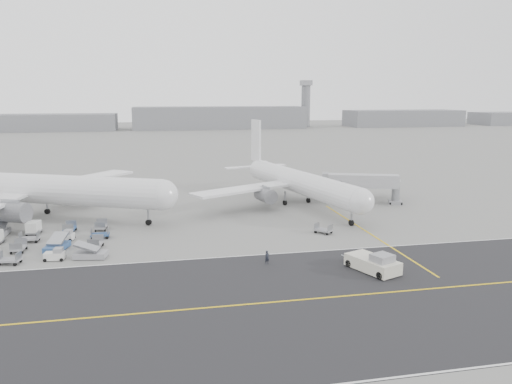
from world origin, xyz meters
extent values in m
plane|color=gray|center=(0.00, 0.00, 0.00)|extent=(700.00, 700.00, 0.00)
cube|color=#252528|center=(5.00, -18.00, 0.01)|extent=(220.00, 32.00, 0.02)
cube|color=gold|center=(5.00, -18.00, 0.03)|extent=(220.00, 0.30, 0.01)
cube|color=silver|center=(5.00, -2.20, 0.03)|extent=(220.00, 0.25, 0.01)
cube|color=gold|center=(30.00, 5.00, 0.02)|extent=(0.30, 40.00, 0.01)
cylinder|color=slate|center=(100.00, 265.00, 14.00)|extent=(6.00, 6.00, 28.00)
cube|color=gray|center=(100.00, 265.00, 29.50)|extent=(7.00, 7.00, 3.50)
cylinder|color=silver|center=(-22.26, 25.49, 5.33)|extent=(43.32, 23.79, 5.20)
sphere|color=silver|center=(-1.69, 15.95, 5.33)|extent=(5.09, 5.09, 5.09)
cube|color=silver|center=(-17.51, 38.37, 4.68)|extent=(19.92, 22.84, 0.45)
cylinder|color=slate|center=(-25.21, 16.49, 3.38)|extent=(6.37, 5.25, 3.22)
cylinder|color=slate|center=(-17.30, 33.55, 3.38)|extent=(6.37, 5.25, 3.22)
cylinder|color=black|center=(-4.20, 17.11, 0.49)|extent=(1.10, 0.87, 0.98)
cylinder|color=black|center=(-25.08, 23.35, 0.49)|extent=(1.10, 0.87, 0.98)
cylinder|color=black|center=(-22.45, 29.01, 0.49)|extent=(1.10, 0.87, 0.98)
cylinder|color=gray|center=(-4.20, 17.11, 1.85)|extent=(0.36, 0.36, 2.73)
cylinder|color=silver|center=(25.17, 26.70, 4.59)|extent=(13.20, 39.06, 4.48)
sphere|color=silver|center=(29.59, 7.68, 4.59)|extent=(4.39, 4.39, 4.39)
cone|color=silver|center=(20.53, 46.66, 4.93)|extent=(5.65, 8.34, 4.03)
cube|color=silver|center=(20.42, 47.12, 11.12)|extent=(1.46, 4.29, 9.53)
cube|color=silver|center=(16.54, 46.46, 5.04)|extent=(7.45, 3.71, 0.25)
cube|color=silver|center=(24.20, 48.24, 5.04)|extent=(7.45, 3.71, 0.25)
cube|color=silver|center=(13.47, 24.96, 4.03)|extent=(21.26, 14.00, 0.45)
cube|color=silver|center=(36.44, 30.30, 4.03)|extent=(21.51, 5.11, 0.45)
cylinder|color=slate|center=(17.49, 23.94, 2.91)|extent=(3.78, 5.27, 2.78)
cylinder|color=slate|center=(33.27, 27.61, 2.91)|extent=(3.78, 5.27, 2.78)
cylinder|color=black|center=(29.05, 10.00, 0.49)|extent=(0.71, 1.06, 0.97)
cylinder|color=black|center=(22.23, 27.49, 0.49)|extent=(0.71, 1.06, 0.97)
cylinder|color=black|center=(27.46, 28.70, 0.49)|extent=(0.71, 1.06, 0.97)
cylinder|color=gray|center=(29.05, 10.00, 1.66)|extent=(0.36, 0.36, 2.35)
cube|color=beige|center=(23.14, -11.21, 0.92)|extent=(5.53, 7.47, 1.52)
cube|color=gray|center=(23.70, -12.62, 2.07)|extent=(3.03, 2.91, 0.98)
cylinder|color=gray|center=(21.60, -7.37, 0.54)|extent=(1.21, 2.69, 0.17)
cylinder|color=black|center=(22.79, -14.15, 0.49)|extent=(0.77, 1.07, 0.98)
cylinder|color=black|center=(25.42, -13.10, 0.49)|extent=(0.77, 1.07, 0.98)
cylinder|color=black|center=(20.86, -9.31, 0.49)|extent=(0.77, 1.07, 0.98)
cylinder|color=black|center=(23.48, -8.26, 0.49)|extent=(0.77, 1.07, 0.98)
cylinder|color=gray|center=(44.20, 24.09, 1.98)|extent=(1.58, 1.58, 3.96)
cube|color=gray|center=(44.20, 24.09, 0.35)|extent=(3.29, 3.29, 0.69)
cube|color=#AEAEB3|center=(37.67, 26.42, 4.55)|extent=(14.92, 7.61, 2.57)
cube|color=gray|center=(30.96, 28.82, 4.55)|extent=(2.19, 3.38, 2.97)
cylinder|color=black|center=(45.59, 24.74, 0.30)|extent=(0.48, 0.66, 0.59)
imported|color=black|center=(10.92, -6.04, 0.90)|extent=(0.75, 0.60, 1.79)
camera|label=1|loc=(-2.91, -65.96, 21.48)|focal=35.00mm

